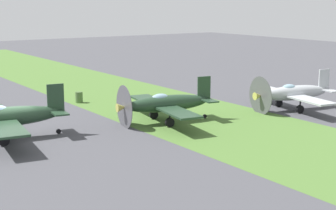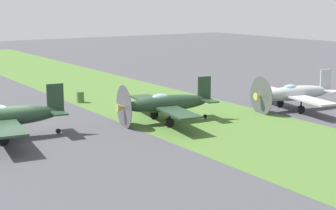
{
  "view_description": "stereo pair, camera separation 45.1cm",
  "coord_description": "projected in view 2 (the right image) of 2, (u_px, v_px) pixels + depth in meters",
  "views": [
    {
      "loc": [
        -31.02,
        9.81,
        8.2
      ],
      "look_at": [
        -1.95,
        -10.04,
        1.23
      ],
      "focal_mm": 56.13,
      "sensor_mm": 36.0,
      "label": 1
    },
    {
      "loc": [
        -31.27,
        9.44,
        8.2
      ],
      "look_at": [
        -1.95,
        -10.04,
        1.23
      ],
      "focal_mm": 56.13,
      "sensor_mm": 36.0,
      "label": 2
    }
  ],
  "objects": [
    {
      "name": "airplane_trail",
      "position": [
        294.0,
        93.0,
        40.02
      ],
      "size": [
        8.82,
        7.03,
        3.12
      ],
      "rotation": [
        0.0,
        0.0,
        -0.17
      ],
      "color": "#B2B7BC",
      "rests_on": "ground"
    },
    {
      "name": "grass_verge",
      "position": [
        184.0,
        113.0,
        39.2
      ],
      "size": [
        120.0,
        11.0,
        0.01
      ],
      "primitive_type": "cube",
      "color": "#476B2D",
      "rests_on": "ground"
    },
    {
      "name": "airplane_wingman",
      "position": [
        166.0,
        104.0,
        35.89
      ],
      "size": [
        8.93,
        7.11,
        3.16
      ],
      "rotation": [
        0.0,
        0.0,
        -0.16
      ],
      "color": "#233D28",
      "rests_on": "ground"
    },
    {
      "name": "ground_plane",
      "position": [
        15.0,
        137.0,
        32.27
      ],
      "size": [
        160.0,
        160.0,
        0.0
      ],
      "primitive_type": "plane",
      "color": "#424247"
    },
    {
      "name": "airplane_lead",
      "position": [
        4.0,
        117.0,
        31.51
      ],
      "size": [
        9.39,
        7.46,
        3.33
      ],
      "rotation": [
        0.0,
        0.0,
        -0.13
      ],
      "color": "#233D28",
      "rests_on": "ground"
    },
    {
      "name": "fuel_drum",
      "position": [
        80.0,
        97.0,
        43.2
      ],
      "size": [
        0.6,
        0.6,
        0.9
      ],
      "primitive_type": "cylinder",
      "color": "#476633",
      "rests_on": "ground"
    }
  ]
}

